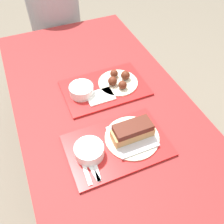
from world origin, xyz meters
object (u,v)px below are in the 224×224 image
bowl_coleslaw_near (89,151)px  bowl_coleslaw_far (81,90)px  tray_far (105,88)px  brisket_sandwich_plate (132,134)px  tray_near (117,146)px  wings_plate_far (118,81)px  person_seated_across (54,12)px

bowl_coleslaw_near → bowl_coleslaw_far: size_ratio=1.00×
tray_far → bowl_coleslaw_near: (-0.21, -0.36, 0.03)m
brisket_sandwich_plate → bowl_coleslaw_far: size_ratio=1.95×
tray_near → brisket_sandwich_plate: brisket_sandwich_plate is taller
tray_far → bowl_coleslaw_near: bearing=-120.4°
wings_plate_far → person_seated_across: size_ratio=0.31×
bowl_coleslaw_near → brisket_sandwich_plate: 0.20m
tray_near → tray_far: (0.09, 0.36, 0.00)m
person_seated_across → tray_far: bearing=-87.8°
tray_near → bowl_coleslaw_near: bowl_coleslaw_near is taller
tray_far → brisket_sandwich_plate: (-0.01, -0.35, 0.04)m
wings_plate_far → person_seated_across: bearing=97.0°
tray_far → wings_plate_far: wings_plate_far is taller
bowl_coleslaw_far → person_seated_across: (0.09, 0.96, -0.05)m
tray_near → bowl_coleslaw_near: 0.13m
person_seated_across → bowl_coleslaw_near: bearing=-97.6°
brisket_sandwich_plate → wings_plate_far: 0.37m
person_seated_across → tray_near: bearing=-92.1°
tray_near → tray_far: size_ratio=1.00×
wings_plate_far → person_seated_across: person_seated_across is taller
tray_near → wings_plate_far: bearing=65.5°
bowl_coleslaw_near → person_seated_across: person_seated_across is taller
bowl_coleslaw_far → wings_plate_far: wings_plate_far is taller
tray_far → person_seated_across: (-0.04, 0.95, -0.01)m
tray_far → tray_near: bearing=-103.3°
bowl_coleslaw_far → wings_plate_far: (0.21, 0.00, -0.01)m
bowl_coleslaw_near → person_seated_across: size_ratio=0.18×
tray_far → person_seated_across: person_seated_across is taller
brisket_sandwich_plate → person_seated_across: size_ratio=0.35×
tray_near → person_seated_across: (0.05, 1.32, -0.01)m
bowl_coleslaw_near → person_seated_across: bearing=82.4°
bowl_coleslaw_near → brisket_sandwich_plate: brisket_sandwich_plate is taller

